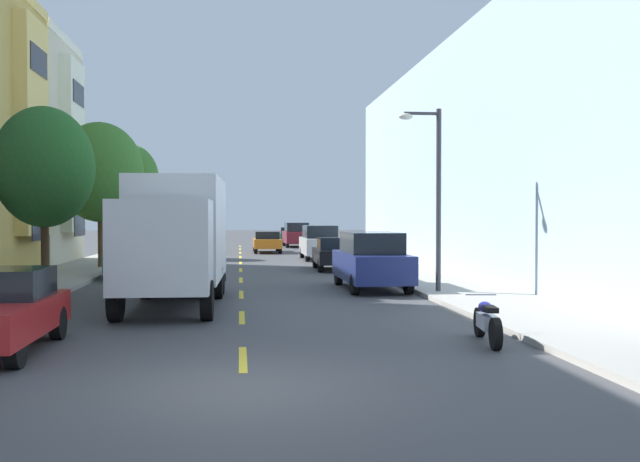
{
  "coord_description": "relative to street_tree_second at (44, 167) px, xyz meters",
  "views": [
    {
      "loc": [
        -0.06,
        -10.19,
        2.49
      ],
      "look_at": [
        4.31,
        27.73,
        1.65
      ],
      "focal_mm": 39.41,
      "sensor_mm": 36.0,
      "label": 1
    }
  ],
  "objects": [
    {
      "name": "parked_hatchback_black",
      "position": [
        10.67,
        7.87,
        -3.32
      ],
      "size": [
        1.83,
        4.04,
        1.5
      ],
      "color": "black",
      "rests_on": "ground_plane"
    },
    {
      "name": "street_lamp",
      "position": [
        12.32,
        -2.65,
        -0.59
      ],
      "size": [
        1.35,
        0.28,
        5.66
      ],
      "color": "#38383D",
      "rests_on": "sidewalk_right"
    },
    {
      "name": "parked_suv_silver",
      "position": [
        10.86,
        15.45,
        -3.09
      ],
      "size": [
        1.96,
        4.8,
        1.93
      ],
      "color": "#B2B5BA",
      "rests_on": "ground_plane"
    },
    {
      "name": "parked_sedan_forest",
      "position": [
        10.86,
        39.59,
        -3.32
      ],
      "size": [
        1.89,
        4.54,
        1.43
      ],
      "color": "#194C28",
      "rests_on": "ground_plane"
    },
    {
      "name": "parked_suv_burgundy",
      "position": [
        10.87,
        31.76,
        -3.09
      ],
      "size": [
        2.01,
        4.83,
        1.93
      ],
      "color": "maroon",
      "rests_on": "ground_plane"
    },
    {
      "name": "street_tree_third",
      "position": [
        0.0,
        9.25,
        0.4
      ],
      "size": [
        3.91,
        3.91,
        6.63
      ],
      "color": "#47331E",
      "rests_on": "sidewalk_left"
    },
    {
      "name": "lane_centerline_dashes",
      "position": [
        6.4,
        10.81,
        -4.07
      ],
      "size": [
        0.14,
        47.2,
        0.01
      ],
      "color": "yellow",
      "rests_on": "ground_plane"
    },
    {
      "name": "sidewalk_left",
      "position": [
        -0.7,
        14.31,
        -4.0
      ],
      "size": [
        3.2,
        120.0,
        0.14
      ],
      "primitive_type": "cube",
      "color": "#A39E93",
      "rests_on": "ground_plane"
    },
    {
      "name": "parked_motorcycle",
      "position": [
        11.15,
        -10.69,
        -3.66
      ],
      "size": [
        0.62,
        2.05,
        0.9
      ],
      "color": "black",
      "rests_on": "ground_plane"
    },
    {
      "name": "apartment_block_opposite",
      "position": [
        20.1,
        6.31,
        0.92
      ],
      "size": [
        10.0,
        36.0,
        9.99
      ],
      "primitive_type": "cube",
      "color": "#9EB7CC",
      "rests_on": "ground_plane"
    },
    {
      "name": "sidewalk_right",
      "position": [
        13.5,
        14.31,
        -4.0
      ],
      "size": [
        3.2,
        120.0,
        0.14
      ],
      "primitive_type": "cube",
      "color": "#A39E93",
      "rests_on": "ground_plane"
    },
    {
      "name": "ground_plane",
      "position": [
        6.4,
        16.31,
        -4.07
      ],
      "size": [
        160.0,
        160.0,
        0.0
      ],
      "primitive_type": "plane",
      "color": "#424244"
    },
    {
      "name": "moving_orange_sedan",
      "position": [
        8.2,
        23.44,
        -3.32
      ],
      "size": [
        1.8,
        4.5,
        1.43
      ],
      "color": "orange",
      "rests_on": "ground_plane"
    },
    {
      "name": "street_tree_second",
      "position": [
        0.0,
        0.0,
        0.0
      ],
      "size": [
        3.21,
        3.21,
        5.93
      ],
      "color": "#47331E",
      "rests_on": "sidewalk_left"
    },
    {
      "name": "delivery_box_truck",
      "position": [
        4.61,
        -3.9,
        -2.08
      ],
      "size": [
        2.59,
        7.72,
        3.56
      ],
      "color": "white",
      "rests_on": "ground_plane"
    },
    {
      "name": "parked_suv_charcoal",
      "position": [
        2.09,
        24.05,
        -3.09
      ],
      "size": [
        2.01,
        4.83,
        1.93
      ],
      "color": "#333338",
      "rests_on": "ground_plane"
    },
    {
      "name": "street_tree_farthest",
      "position": [
        0.0,
        18.5,
        0.48
      ],
      "size": [
        3.27,
        3.27,
        6.54
      ],
      "color": "#47331E",
      "rests_on": "sidewalk_left"
    },
    {
      "name": "parked_wagon_champagne",
      "position": [
        1.91,
        14.94,
        -3.27
      ],
      "size": [
        1.82,
        4.7,
        1.5
      ],
      "color": "tan",
      "rests_on": "ground_plane"
    },
    {
      "name": "parked_hatchback_teal",
      "position": [
        2.09,
        5.05,
        -3.32
      ],
      "size": [
        1.8,
        4.03,
        1.5
      ],
      "color": "#195B60",
      "rests_on": "ground_plane"
    },
    {
      "name": "parked_suv_navy",
      "position": [
        10.77,
        -0.61,
        -3.09
      ],
      "size": [
        2.02,
        4.83,
        1.93
      ],
      "color": "navy",
      "rests_on": "ground_plane"
    }
  ]
}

